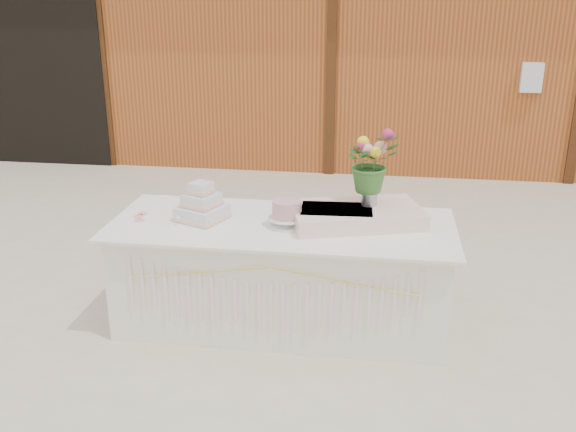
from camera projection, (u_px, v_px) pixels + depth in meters
The scene contains 9 objects.
ground at pixel (282, 321), 4.73m from camera, with size 80.00×80.00×0.00m, color beige.
barn at pixel (342, 31), 9.74m from camera, with size 12.60×4.60×3.30m.
cake_table at pixel (282, 274), 4.59m from camera, with size 2.40×1.00×0.77m.
wedding_cake at pixel (202, 207), 4.51m from camera, with size 0.40×0.40×0.27m.
pink_cake_stand at pixel (287, 212), 4.38m from camera, with size 0.26×0.26×0.19m.
satin_runner at pixel (356, 215), 4.47m from camera, with size 0.89×0.52×0.11m, color #FFD7CD.
flower_vase at pixel (369, 195), 4.47m from camera, with size 0.11×0.11×0.15m, color #A9A9AD.
bouquet at pixel (371, 155), 4.38m from camera, with size 0.37×0.32×0.42m, color #36692A.
loose_flowers at pixel (146, 214), 4.63m from camera, with size 0.14×0.34×0.02m, color pink, non-canonical shape.
Camera 1 is at (0.65, -4.13, 2.33)m, focal length 40.00 mm.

